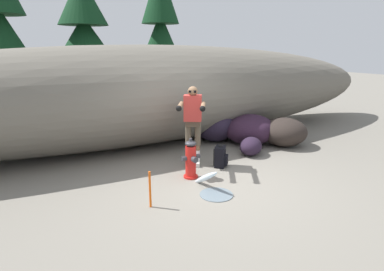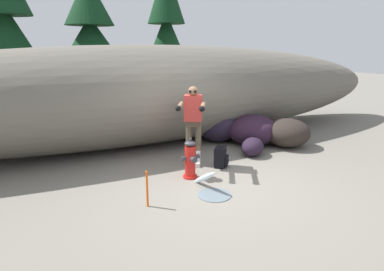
# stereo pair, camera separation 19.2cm
# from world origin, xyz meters

# --- Properties ---
(ground_plane) EXTENTS (56.00, 56.00, 0.04)m
(ground_plane) POSITION_xyz_m (0.00, 0.00, -0.02)
(ground_plane) COLOR slate
(dirt_embankment) EXTENTS (16.26, 3.20, 2.52)m
(dirt_embankment) POSITION_xyz_m (0.00, 3.19, 1.26)
(dirt_embankment) COLOR #666056
(dirt_embankment) RESTS_ON ground_plane
(fire_hydrant) EXTENTS (0.39, 0.33, 0.79)m
(fire_hydrant) POSITION_xyz_m (-0.23, 0.38, 0.36)
(fire_hydrant) COLOR red
(fire_hydrant) RESTS_ON ground_plane
(hydrant_water_jet) EXTENTS (0.58, 1.06, 0.54)m
(hydrant_water_jet) POSITION_xyz_m (-0.23, -0.25, 0.13)
(hydrant_water_jet) COLOR silver
(hydrant_water_jet) RESTS_ON ground_plane
(utility_worker) EXTENTS (0.86, 1.02, 1.70)m
(utility_worker) POSITION_xyz_m (0.12, 0.93, 1.09)
(utility_worker) COLOR beige
(utility_worker) RESTS_ON ground_plane
(spare_backpack) EXTENTS (0.36, 0.36, 0.47)m
(spare_backpack) POSITION_xyz_m (0.62, 0.61, 0.22)
(spare_backpack) COLOR black
(spare_backpack) RESTS_ON ground_plane
(boulder_large) EXTENTS (1.34, 1.43, 0.97)m
(boulder_large) POSITION_xyz_m (1.61, 2.34, 0.49)
(boulder_large) COLOR #231B2D
(boulder_large) RESTS_ON ground_plane
(boulder_mid) EXTENTS (1.71, 1.67, 0.78)m
(boulder_mid) POSITION_xyz_m (2.24, 1.64, 0.39)
(boulder_mid) COLOR #2C1A2C
(boulder_mid) RESTS_ON ground_plane
(boulder_small) EXTENTS (1.53, 1.50, 0.72)m
(boulder_small) POSITION_xyz_m (2.91, 1.08, 0.36)
(boulder_small) COLOR #2C2420
(boulder_small) RESTS_ON ground_plane
(boulder_outlier) EXTENTS (0.84, 0.82, 0.42)m
(boulder_outlier) POSITION_xyz_m (1.68, 0.90, 0.21)
(boulder_outlier) COLOR #25192B
(boulder_outlier) RESTS_ON ground_plane
(pine_tree_left) EXTENTS (2.80, 2.80, 5.03)m
(pine_tree_left) POSITION_xyz_m (-0.37, 8.25, 2.94)
(pine_tree_left) COLOR #47331E
(pine_tree_left) RESTS_ON ground_plane
(pine_tree_center) EXTENTS (2.42, 2.42, 5.78)m
(pine_tree_center) POSITION_xyz_m (2.81, 8.38, 3.02)
(pine_tree_center) COLOR #47331E
(pine_tree_center) RESTS_ON ground_plane
(survey_stake) EXTENTS (0.04, 0.04, 0.60)m
(survey_stake) POSITION_xyz_m (-1.38, -0.36, 0.30)
(survey_stake) COLOR #E55914
(survey_stake) RESTS_ON ground_plane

